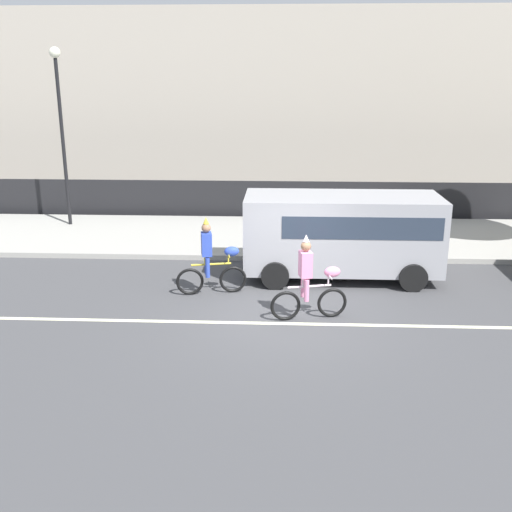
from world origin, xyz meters
The scene contains 9 objects.
ground_plane centered at (0.00, 0.00, 0.00)m, with size 80.00×80.00×0.00m, color #424244.
road_centre_line centered at (0.00, -0.50, 0.00)m, with size 36.00×0.14×0.01m, color beige.
sidewalk_curb centered at (0.00, 6.50, 0.07)m, with size 60.00×5.00×0.15m, color #9E9B93.
fence_line centered at (0.00, 9.40, 0.70)m, with size 40.00×0.08×1.40m, color black.
building_backdrop centered at (-2.93, 18.00, 3.96)m, with size 28.00×8.00×7.93m, color #B2A899.
parade_cyclist_cobalt centered at (-1.84, 1.29, 0.84)m, with size 1.70×0.55×1.92m.
parade_cyclist_pink centered at (0.48, -0.18, 0.84)m, with size 1.69×0.57×1.92m.
parked_van_grey centered at (1.47, 2.70, 1.28)m, with size 5.00×2.22×2.18m.
street_lamp_post centered at (-7.55, 7.55, 3.99)m, with size 0.36×0.36×5.86m.
Camera 1 is at (-0.11, -12.42, 5.12)m, focal length 42.00 mm.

